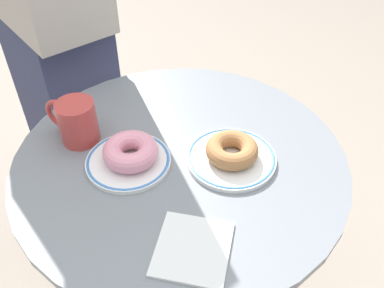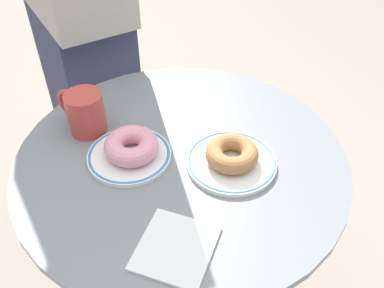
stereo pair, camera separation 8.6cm
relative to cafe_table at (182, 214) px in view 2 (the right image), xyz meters
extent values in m
cylinder|color=slate|center=(0.00, 0.00, 0.19)|extent=(0.71, 0.71, 0.02)
cylinder|color=slate|center=(0.00, 0.00, -0.16)|extent=(0.06, 0.06, 0.69)
cylinder|color=white|center=(-0.11, -0.02, 0.20)|extent=(0.18, 0.18, 0.01)
torus|color=#3D75BC|center=(-0.11, -0.02, 0.21)|extent=(0.18, 0.18, 0.01)
cylinder|color=white|center=(0.11, -0.01, 0.20)|extent=(0.19, 0.19, 0.01)
torus|color=#3D75BC|center=(0.11, -0.01, 0.21)|extent=(0.19, 0.19, 0.01)
torus|color=pink|center=(-0.10, -0.02, 0.23)|extent=(0.16, 0.16, 0.04)
torus|color=#A36B3D|center=(0.11, -0.01, 0.23)|extent=(0.13, 0.13, 0.04)
cube|color=white|center=(0.03, -0.24, 0.20)|extent=(0.15, 0.16, 0.01)
cylinder|color=#B73D38|center=(-0.22, 0.06, 0.25)|extent=(0.08, 0.08, 0.10)
torus|color=#B73D38|center=(-0.27, 0.08, 0.25)|extent=(0.07, 0.04, 0.07)
cube|color=#2D3351|center=(-0.38, 0.47, -0.12)|extent=(0.39, 0.41, 0.83)
camera|label=1|loc=(0.02, -0.65, 0.82)|focal=39.13mm
camera|label=2|loc=(0.11, -0.65, 0.82)|focal=39.13mm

